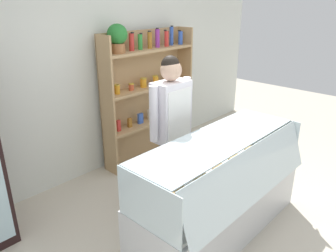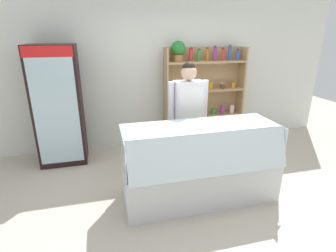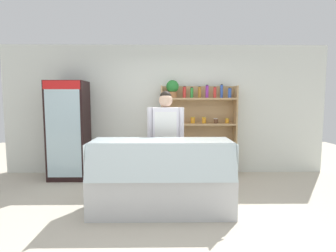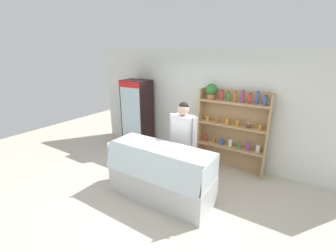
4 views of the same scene
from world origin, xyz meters
The scene contains 6 objects.
ground_plane centered at (0.00, 0.00, 0.00)m, with size 12.00×12.00×0.00m, color beige.
back_wall centered at (0.00, 1.99, 1.35)m, with size 6.80×0.10×2.70m, color silver.
drinks_fridge centered at (-1.90, 1.54, 0.96)m, with size 0.73×0.57×1.93m.
shelving_unit centered at (0.63, 1.75, 1.10)m, with size 1.53×0.29×1.96m.
deli_display_case centered at (-0.06, -0.04, 0.31)m, with size 1.96×0.80×1.01m.
shop_clerk centered at (0.01, 0.67, 1.01)m, with size 0.61×0.25×1.71m.
Camera 3 is at (-0.01, -3.61, 1.56)m, focal length 28.00 mm.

